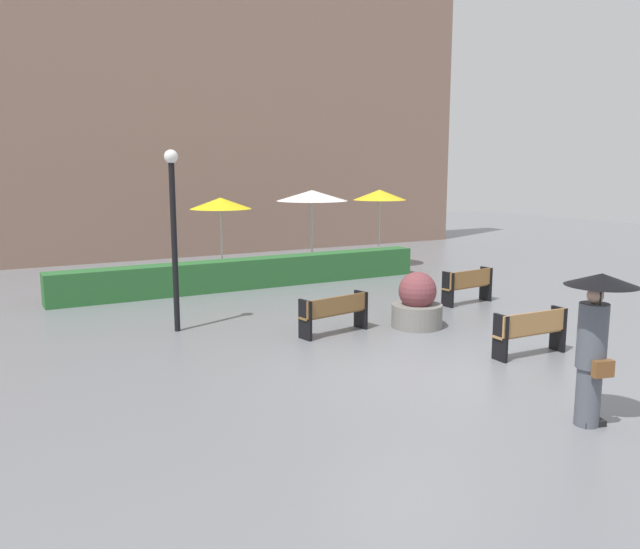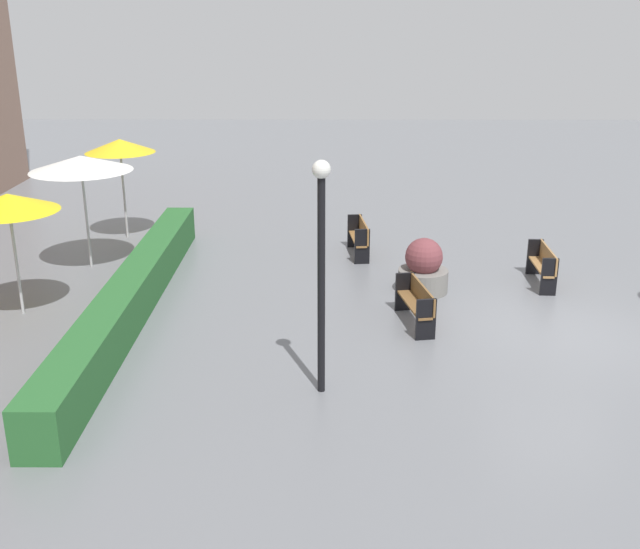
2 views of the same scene
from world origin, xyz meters
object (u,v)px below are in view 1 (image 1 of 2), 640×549
bench_mid_center (335,311)px  bench_far_right (469,284)px  bench_near_right (532,330)px  lamp_post (173,221)px  pedestrian_with_umbrella (595,330)px  planter_pot (417,304)px  patio_umbrella_yellow (221,204)px  patio_umbrella_yellow_far (380,195)px  patio_umbrella_white (312,196)px

bench_mid_center → bench_far_right: (4.43, 0.91, 0.03)m
bench_near_right → lamp_post: bearing=135.9°
pedestrian_with_umbrella → planter_pot: bearing=76.2°
patio_umbrella_yellow → patio_umbrella_yellow_far: size_ratio=0.93×
lamp_post → patio_umbrella_white: lamp_post is taller
bench_mid_center → patio_umbrella_yellow: (0.51, 7.90, 1.82)m
pedestrian_with_umbrella → patio_umbrella_white: patio_umbrella_white is taller
bench_mid_center → pedestrian_with_umbrella: pedestrian_with_umbrella is taller
pedestrian_with_umbrella → patio_umbrella_yellow: size_ratio=0.83×
planter_pot → patio_umbrella_yellow_far: size_ratio=0.45×
bench_mid_center → pedestrian_with_umbrella: size_ratio=0.80×
bench_far_right → bench_near_right: (-2.12, -4.00, -0.01)m
pedestrian_with_umbrella → bench_near_right: bearing=55.8°
bench_near_right → lamp_post: (-5.07, 4.92, 1.82)m
lamp_post → bench_mid_center: bearing=-33.6°
bench_far_right → lamp_post: (-7.20, 0.92, 1.81)m
bench_mid_center → bench_near_right: 3.85m
patio_umbrella_white → lamp_post: bearing=-138.3°
bench_far_right → bench_near_right: 4.53m
lamp_post → patio_umbrella_yellow_far: size_ratio=1.41×
bench_far_right → lamp_post: 7.48m
bench_mid_center → patio_umbrella_white: 8.41m
bench_far_right → bench_near_right: bearing=-118.0°
bench_far_right → lamp_post: lamp_post is taller
bench_far_right → planter_pot: (-2.60, -1.27, 0.00)m
bench_near_right → patio_umbrella_white: size_ratio=0.58×
patio_umbrella_yellow → patio_umbrella_yellow_far: (5.46, -0.77, 0.18)m
bench_mid_center → patio_umbrella_yellow_far: 9.52m
patio_umbrella_yellow → patio_umbrella_white: bearing=-9.9°
bench_mid_center → planter_pot: bearing=-10.9°
patio_umbrella_yellow_far → bench_far_right: bearing=-103.9°
bench_far_right → patio_umbrella_yellow_far: bearing=76.1°
patio_umbrella_yellow_far → pedestrian_with_umbrella: bearing=-113.0°
bench_near_right → pedestrian_with_umbrella: pedestrian_with_umbrella is taller
pedestrian_with_umbrella → patio_umbrella_yellow_far: size_ratio=0.78×
patio_umbrella_white → patio_umbrella_yellow_far: patio_umbrella_white is taller
bench_near_right → patio_umbrella_yellow: bearing=99.3°
bench_near_right → patio_umbrella_white: bearing=83.6°
bench_far_right → lamp_post: size_ratio=0.41×
patio_umbrella_white → bench_far_right: bearing=-81.6°
bench_far_right → patio_umbrella_yellow: (-3.92, 6.99, 1.79)m
pedestrian_with_umbrella → lamp_post: (-3.28, 7.56, 1.01)m
patio_umbrella_yellow → patio_umbrella_yellow_far: patio_umbrella_yellow_far is taller
bench_near_right → pedestrian_with_umbrella: 3.29m
lamp_post → bench_far_right: bearing=-7.3°
bench_mid_center → patio_umbrella_yellow_far: bearing=50.1°
bench_near_right → pedestrian_with_umbrella: size_ratio=0.75×
bench_mid_center → bench_near_right: bearing=-53.2°
bench_far_right → patio_umbrella_yellow_far: 6.70m
planter_pot → bench_far_right: bearing=26.0°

